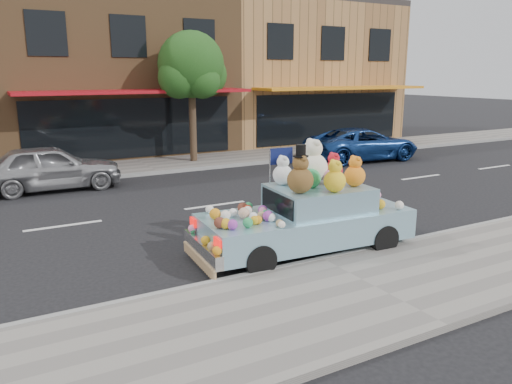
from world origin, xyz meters
TOP-DOWN VIEW (x-y plane):
  - ground at (0.00, 0.00)m, footprint 120.00×120.00m
  - near_sidewalk at (0.00, -6.50)m, footprint 60.00×3.00m
  - far_sidewalk at (0.00, 6.50)m, footprint 60.00×3.00m
  - near_kerb at (0.00, -5.00)m, footprint 60.00×0.12m
  - far_kerb at (0.00, 5.00)m, footprint 60.00×0.12m
  - storefront_mid at (0.00, 11.97)m, footprint 10.00×9.80m
  - storefront_right at (10.00, 11.97)m, footprint 10.00×9.80m
  - street_tree at (2.03, 6.55)m, footprint 3.00×2.70m
  - car_silver at (-3.72, 4.20)m, footprint 4.28×1.79m
  - car_blue at (8.54, 3.81)m, footprint 5.04×2.61m
  - art_car at (0.15, -4.26)m, footprint 4.59×2.03m

SIDE VIEW (x-z plane):
  - ground at x=0.00m, z-range 0.00..0.00m
  - near_sidewalk at x=0.00m, z-range 0.00..0.12m
  - far_sidewalk at x=0.00m, z-range 0.00..0.12m
  - near_kerb at x=0.00m, z-range 0.00..0.13m
  - far_kerb at x=0.00m, z-range 0.00..0.13m
  - car_blue at x=8.54m, z-range 0.00..1.36m
  - car_silver at x=-3.72m, z-range 0.00..1.45m
  - art_car at x=0.15m, z-range -0.34..1.95m
  - storefront_mid at x=0.00m, z-range -0.01..7.29m
  - storefront_right at x=10.00m, z-range -0.01..7.29m
  - street_tree at x=2.03m, z-range 1.08..6.30m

